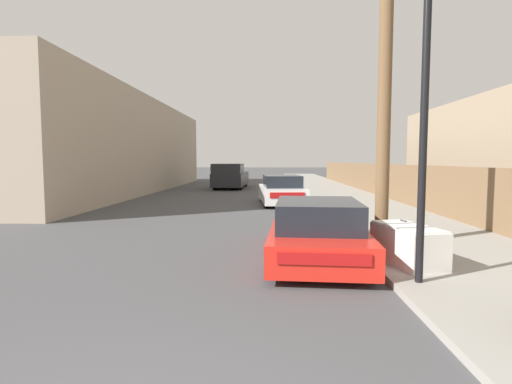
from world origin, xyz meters
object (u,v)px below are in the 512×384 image
(car_parked_mid, at_px, (282,191))
(utility_pole, at_px, (386,40))
(pickup_truck, at_px, (230,176))
(street_lamp, at_px, (425,97))
(parked_sports_car_red, at_px, (317,231))
(discarded_fridge, at_px, (407,244))

(car_parked_mid, bearing_deg, utility_pole, -83.23)
(pickup_truck, bearing_deg, car_parked_mid, 110.47)
(utility_pole, relative_size, street_lamp, 1.76)
(parked_sports_car_red, xyz_separation_m, car_parked_mid, (-0.44, 10.20, 0.07))
(car_parked_mid, distance_m, street_lamp, 12.59)
(parked_sports_car_red, height_order, car_parked_mid, car_parked_mid)
(discarded_fridge, bearing_deg, pickup_truck, 91.13)
(parked_sports_car_red, relative_size, utility_pole, 0.53)
(discarded_fridge, height_order, parked_sports_car_red, parked_sports_car_red)
(utility_pole, height_order, street_lamp, utility_pole)
(parked_sports_car_red, bearing_deg, utility_pole, 27.42)
(utility_pole, bearing_deg, street_lamp, -93.04)
(pickup_truck, xyz_separation_m, street_lamp, (5.23, -22.41, 2.10))
(car_parked_mid, distance_m, pickup_truck, 10.74)
(car_parked_mid, xyz_separation_m, street_lamp, (1.82, -12.23, 2.37))
(discarded_fridge, distance_m, street_lamp, 2.79)
(parked_sports_car_red, bearing_deg, street_lamp, -51.94)
(street_lamp, bearing_deg, parked_sports_car_red, 124.29)
(parked_sports_car_red, bearing_deg, discarded_fridge, -24.43)
(parked_sports_car_red, relative_size, pickup_truck, 0.80)
(discarded_fridge, height_order, car_parked_mid, car_parked_mid)
(pickup_truck, bearing_deg, utility_pole, 107.19)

